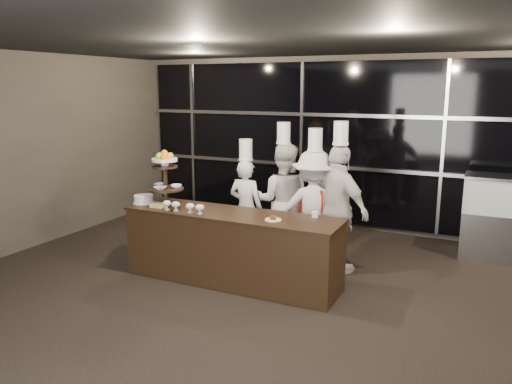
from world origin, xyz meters
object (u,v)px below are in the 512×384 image
at_px(buffet_counter, 232,247).
at_px(chef_b, 283,200).
at_px(chef_a, 246,206).
at_px(chef_d, 338,209).
at_px(chef_c, 314,209).
at_px(layer_cake, 144,199).
at_px(display_stand, 165,174).
at_px(display_case, 511,215).

distance_m(buffet_counter, chef_b, 1.28).
relative_size(chef_a, chef_b, 0.88).
height_order(chef_a, chef_d, chef_d).
bearing_deg(chef_c, buffet_counter, -127.71).
height_order(chef_b, chef_c, chef_b).
bearing_deg(layer_cake, chef_d, 21.52).
distance_m(layer_cake, chef_a, 1.49).
distance_m(display_stand, display_case, 4.91).
height_order(display_stand, chef_b, chef_b).
relative_size(chef_b, chef_c, 1.03).
bearing_deg(chef_c, chef_a, 179.20).
relative_size(display_stand, chef_b, 0.37).
height_order(display_stand, display_case, display_stand).
relative_size(chef_c, chef_d, 0.95).
relative_size(display_stand, chef_a, 0.43).
bearing_deg(layer_cake, chef_c, 26.11).
bearing_deg(display_case, display_stand, -150.12).
xyz_separation_m(chef_a, chef_d, (1.42, -0.07, 0.13)).
relative_size(display_case, chef_d, 0.63).
bearing_deg(chef_d, display_stand, -156.56).
xyz_separation_m(buffet_counter, chef_b, (0.20, 1.20, 0.39)).
height_order(display_case, chef_a, chef_a).
xyz_separation_m(chef_b, chef_d, (0.92, -0.28, 0.03)).
height_order(display_stand, chef_d, chef_d).
bearing_deg(chef_b, buffet_counter, -99.59).
height_order(layer_cake, chef_c, chef_c).
distance_m(buffet_counter, display_case, 4.04).
height_order(buffet_counter, chef_c, chef_c).
distance_m(buffet_counter, chef_a, 1.07).
xyz_separation_m(display_case, chef_d, (-2.10, -1.51, 0.20)).
distance_m(display_stand, chef_d, 2.35).
xyz_separation_m(display_stand, chef_c, (1.75, 0.97, -0.51)).
height_order(layer_cake, display_case, display_case).
relative_size(display_case, chef_b, 0.65).
bearing_deg(display_stand, display_case, 29.88).
bearing_deg(chef_a, display_case, 22.19).
bearing_deg(chef_a, display_stand, -125.38).
height_order(chef_a, chef_c, chef_c).
relative_size(layer_cake, chef_c, 0.15).
bearing_deg(chef_d, buffet_counter, -140.60).
distance_m(layer_cake, chef_b, 1.99).
xyz_separation_m(display_stand, layer_cake, (-0.34, -0.05, -0.37)).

